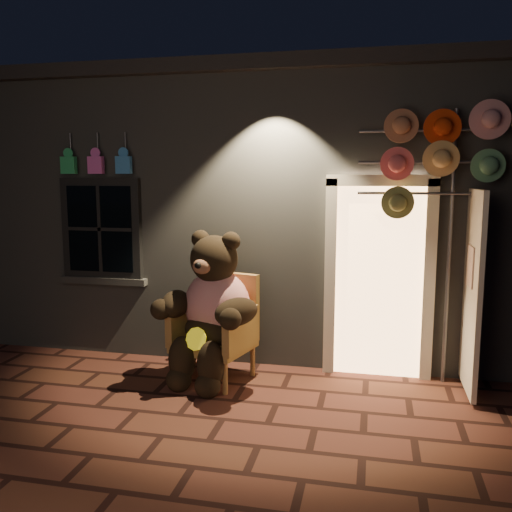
% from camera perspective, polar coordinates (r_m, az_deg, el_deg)
% --- Properties ---
extents(ground, '(60.00, 60.00, 0.00)m').
position_cam_1_polar(ground, '(5.12, -3.54, -16.77)').
color(ground, '#50271E').
rests_on(ground, ground).
extents(shop_building, '(7.30, 5.95, 3.51)m').
position_cam_1_polar(shop_building, '(8.54, 3.74, 5.47)').
color(shop_building, slate).
rests_on(shop_building, ground).
extents(wicker_armchair, '(0.92, 0.87, 1.12)m').
position_cam_1_polar(wicker_armchair, '(5.91, -4.01, -7.45)').
color(wicker_armchair, '#925C38').
rests_on(wicker_armchair, ground).
extents(teddy_bear, '(1.14, 1.03, 1.63)m').
position_cam_1_polar(teddy_bear, '(5.73, -4.67, -5.60)').
color(teddy_bear, '#AC1218').
rests_on(teddy_bear, ground).
extents(hat_rack, '(1.84, 0.22, 2.86)m').
position_cam_1_polar(hat_rack, '(5.78, 20.32, 10.09)').
color(hat_rack, '#59595E').
rests_on(hat_rack, ground).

